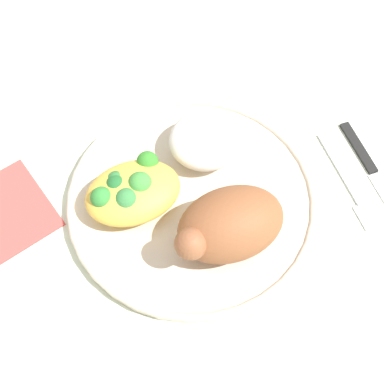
{
  "coord_description": "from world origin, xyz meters",
  "views": [
    {
      "loc": [
        0.11,
        0.28,
        0.57
      ],
      "look_at": [
        0.0,
        0.0,
        0.03
      ],
      "focal_mm": 49.81,
      "sensor_mm": 36.0,
      "label": 1
    }
  ],
  "objects_px": {
    "rice_pile": "(206,140)",
    "knife": "(374,172)",
    "napkin": "(9,210)",
    "plate": "(192,200)",
    "mac_cheese_with_broccoli": "(131,191)",
    "fork": "(350,185)",
    "roasted_chicken": "(229,225)"
  },
  "relations": [
    {
      "from": "fork",
      "to": "napkin",
      "type": "bearing_deg",
      "value": -15.76
    },
    {
      "from": "roasted_chicken",
      "to": "knife",
      "type": "height_order",
      "value": "roasted_chicken"
    },
    {
      "from": "roasted_chicken",
      "to": "rice_pile",
      "type": "distance_m",
      "value": 0.12
    },
    {
      "from": "plate",
      "to": "rice_pile",
      "type": "height_order",
      "value": "rice_pile"
    },
    {
      "from": "roasted_chicken",
      "to": "fork",
      "type": "distance_m",
      "value": 0.18
    },
    {
      "from": "fork",
      "to": "knife",
      "type": "relative_size",
      "value": 0.75
    },
    {
      "from": "rice_pile",
      "to": "mac_cheese_with_broccoli",
      "type": "height_order",
      "value": "mac_cheese_with_broccoli"
    },
    {
      "from": "rice_pile",
      "to": "fork",
      "type": "height_order",
      "value": "rice_pile"
    },
    {
      "from": "fork",
      "to": "knife",
      "type": "xyz_separation_m",
      "value": [
        -0.04,
        -0.01,
        0.0
      ]
    },
    {
      "from": "mac_cheese_with_broccoli",
      "to": "napkin",
      "type": "xyz_separation_m",
      "value": [
        0.14,
        -0.05,
        -0.04
      ]
    },
    {
      "from": "rice_pile",
      "to": "napkin",
      "type": "distance_m",
      "value": 0.25
    },
    {
      "from": "rice_pile",
      "to": "knife",
      "type": "height_order",
      "value": "rice_pile"
    },
    {
      "from": "rice_pile",
      "to": "mac_cheese_with_broccoli",
      "type": "distance_m",
      "value": 0.11
    },
    {
      "from": "fork",
      "to": "rice_pile",
      "type": "bearing_deg",
      "value": -33.78
    },
    {
      "from": "knife",
      "to": "roasted_chicken",
      "type": "bearing_deg",
      "value": 7.02
    },
    {
      "from": "roasted_chicken",
      "to": "napkin",
      "type": "distance_m",
      "value": 0.27
    },
    {
      "from": "mac_cheese_with_broccoli",
      "to": "napkin",
      "type": "distance_m",
      "value": 0.15
    },
    {
      "from": "fork",
      "to": "plate",
      "type": "bearing_deg",
      "value": -13.44
    },
    {
      "from": "mac_cheese_with_broccoli",
      "to": "fork",
      "type": "relative_size",
      "value": 0.78
    },
    {
      "from": "napkin",
      "to": "plate",
      "type": "bearing_deg",
      "value": 162.18
    },
    {
      "from": "rice_pile",
      "to": "napkin",
      "type": "height_order",
      "value": "rice_pile"
    },
    {
      "from": "roasted_chicken",
      "to": "mac_cheese_with_broccoli",
      "type": "relative_size",
      "value": 1.14
    },
    {
      "from": "plate",
      "to": "fork",
      "type": "relative_size",
      "value": 2.09
    },
    {
      "from": "plate",
      "to": "mac_cheese_with_broccoli",
      "type": "height_order",
      "value": "mac_cheese_with_broccoli"
    },
    {
      "from": "roasted_chicken",
      "to": "napkin",
      "type": "height_order",
      "value": "roasted_chicken"
    },
    {
      "from": "knife",
      "to": "mac_cheese_with_broccoli",
      "type": "bearing_deg",
      "value": -11.36
    },
    {
      "from": "roasted_chicken",
      "to": "knife",
      "type": "distance_m",
      "value": 0.22
    },
    {
      "from": "knife",
      "to": "fork",
      "type": "bearing_deg",
      "value": 8.72
    },
    {
      "from": "rice_pile",
      "to": "napkin",
      "type": "xyz_separation_m",
      "value": [
        0.25,
        -0.01,
        -0.04
      ]
    },
    {
      "from": "knife",
      "to": "rice_pile",
      "type": "bearing_deg",
      "value": -26.85
    },
    {
      "from": "mac_cheese_with_broccoli",
      "to": "fork",
      "type": "bearing_deg",
      "value": 165.85
    },
    {
      "from": "plate",
      "to": "knife",
      "type": "distance_m",
      "value": 0.23
    }
  ]
}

